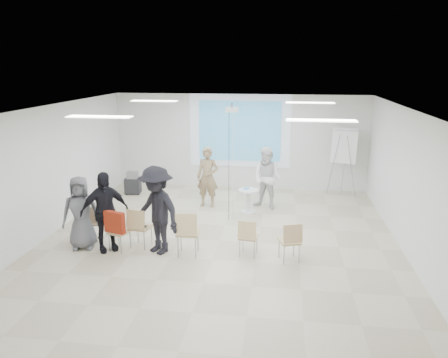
# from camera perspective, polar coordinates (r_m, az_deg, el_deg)

# --- Properties ---
(floor) EXTENTS (8.00, 9.00, 0.10)m
(floor) POSITION_cam_1_polar(r_m,az_deg,el_deg) (10.08, -0.62, -8.33)
(floor) COLOR beige
(floor) RESTS_ON ground
(ceiling) EXTENTS (8.00, 9.00, 0.10)m
(ceiling) POSITION_cam_1_polar(r_m,az_deg,el_deg) (9.30, -0.67, 9.51)
(ceiling) COLOR white
(ceiling) RESTS_ON wall_back
(wall_back) EXTENTS (8.00, 0.10, 3.00)m
(wall_back) POSITION_cam_1_polar(r_m,az_deg,el_deg) (13.99, 2.08, 4.90)
(wall_back) COLOR silver
(wall_back) RESTS_ON floor
(wall_left) EXTENTS (0.10, 9.00, 3.00)m
(wall_left) POSITION_cam_1_polar(r_m,az_deg,el_deg) (10.91, -22.20, 0.94)
(wall_left) COLOR silver
(wall_left) RESTS_ON floor
(wall_right) EXTENTS (0.10, 9.00, 3.00)m
(wall_right) POSITION_cam_1_polar(r_m,az_deg,el_deg) (9.85, 23.36, -0.59)
(wall_right) COLOR silver
(wall_right) RESTS_ON floor
(projection_halo) EXTENTS (3.20, 0.01, 2.30)m
(projection_halo) POSITION_cam_1_polar(r_m,az_deg,el_deg) (13.87, 2.07, 6.28)
(projection_halo) COLOR silver
(projection_halo) RESTS_ON wall_back
(projection_image) EXTENTS (2.60, 0.01, 1.90)m
(projection_image) POSITION_cam_1_polar(r_m,az_deg,el_deg) (13.85, 2.06, 6.27)
(projection_image) COLOR #3792BD
(projection_image) RESTS_ON wall_back
(pedestal_table) EXTENTS (0.65, 0.65, 0.66)m
(pedestal_table) POSITION_cam_1_polar(r_m,az_deg,el_deg) (11.79, 3.16, -2.69)
(pedestal_table) COLOR white
(pedestal_table) RESTS_ON floor
(player_left) EXTENTS (0.75, 0.55, 1.92)m
(player_left) POSITION_cam_1_polar(r_m,az_deg,el_deg) (12.15, -2.16, 0.76)
(player_left) COLOR #947B5B
(player_left) RESTS_ON floor
(player_right) EXTENTS (1.14, 1.04, 1.91)m
(player_right) POSITION_cam_1_polar(r_m,az_deg,el_deg) (12.03, 5.67, 0.52)
(player_right) COLOR white
(player_right) RESTS_ON floor
(controller_left) EXTENTS (0.05, 0.11, 0.04)m
(controller_left) POSITION_cam_1_polar(r_m,az_deg,el_deg) (12.29, -1.14, 2.39)
(controller_left) COLOR silver
(controller_left) RESTS_ON player_left
(controller_right) EXTENTS (0.08, 0.12, 0.04)m
(controller_right) POSITION_cam_1_polar(r_m,az_deg,el_deg) (12.20, 4.91, 2.35)
(controller_right) COLOR silver
(controller_right) RESTS_ON player_right
(chair_far_left) EXTENTS (0.46, 0.49, 0.85)m
(chair_far_left) POSITION_cam_1_polar(r_m,az_deg,el_deg) (10.29, -16.46, -5.18)
(chair_far_left) COLOR tan
(chair_far_left) RESTS_ON floor
(chair_left_mid) EXTENTS (0.50, 0.52, 0.83)m
(chair_left_mid) POSITION_cam_1_polar(r_m,az_deg,el_deg) (9.62, -13.82, -6.46)
(chair_left_mid) COLOR tan
(chair_left_mid) RESTS_ON floor
(chair_left_inner) EXTENTS (0.49, 0.52, 0.90)m
(chair_left_inner) POSITION_cam_1_polar(r_m,az_deg,el_deg) (9.68, -11.09, -5.90)
(chair_left_inner) COLOR tan
(chair_left_inner) RESTS_ON floor
(chair_center) EXTENTS (0.48, 0.52, 0.97)m
(chair_center) POSITION_cam_1_polar(r_m,az_deg,el_deg) (9.13, -4.82, -6.68)
(chair_center) COLOR tan
(chair_center) RESTS_ON floor
(chair_right_inner) EXTENTS (0.43, 0.45, 0.81)m
(chair_right_inner) POSITION_cam_1_polar(r_m,az_deg,el_deg) (9.12, 3.15, -7.32)
(chair_right_inner) COLOR tan
(chair_right_inner) RESTS_ON floor
(chair_right_far) EXTENTS (0.51, 0.53, 0.85)m
(chair_right_far) POSITION_cam_1_polar(r_m,az_deg,el_deg) (8.95, 8.71, -7.77)
(chair_right_far) COLOR tan
(chair_right_far) RESTS_ON floor
(red_jacket) EXTENTS (0.49, 0.25, 0.46)m
(red_jacket) POSITION_cam_1_polar(r_m,az_deg,el_deg) (9.40, -14.11, -5.49)
(red_jacket) COLOR maroon
(red_jacket) RESTS_ON chair_left_mid
(laptop) EXTENTS (0.37, 0.30, 0.03)m
(laptop) POSITION_cam_1_polar(r_m,az_deg,el_deg) (9.78, -10.82, -5.98)
(laptop) COLOR black
(laptop) RESTS_ON chair_left_inner
(audience_left) EXTENTS (1.35, 1.25, 2.00)m
(audience_left) POSITION_cam_1_polar(r_m,az_deg,el_deg) (9.58, -15.38, -3.42)
(audience_left) COLOR black
(audience_left) RESTS_ON floor
(audience_mid) EXTENTS (1.57, 1.39, 2.14)m
(audience_mid) POSITION_cam_1_polar(r_m,az_deg,el_deg) (9.22, -8.80, -3.31)
(audience_mid) COLOR black
(audience_mid) RESTS_ON floor
(audience_outer) EXTENTS (1.00, 0.79, 1.80)m
(audience_outer) POSITION_cam_1_polar(r_m,az_deg,el_deg) (9.89, -18.24, -3.68)
(audience_outer) COLOR slate
(audience_outer) RESTS_ON floor
(flipchart_easel) EXTENTS (0.86, 0.67, 2.06)m
(flipchart_easel) POSITION_cam_1_polar(r_m,az_deg,el_deg) (13.53, 15.43, 4.10)
(flipchart_easel) COLOR #96999E
(flipchart_easel) RESTS_ON floor
(av_cart) EXTENTS (0.50, 0.42, 0.69)m
(av_cart) POSITION_cam_1_polar(r_m,az_deg,el_deg) (13.79, -11.82, -0.59)
(av_cart) COLOR black
(av_cart) RESTS_ON floor
(ceiling_projector) EXTENTS (0.30, 0.25, 3.00)m
(ceiling_projector) POSITION_cam_1_polar(r_m,az_deg,el_deg) (10.80, 1.03, 8.32)
(ceiling_projector) COLOR white
(ceiling_projector) RESTS_ON ceiling
(fluor_panel_nw) EXTENTS (1.20, 0.30, 0.02)m
(fluor_panel_nw) POSITION_cam_1_polar(r_m,az_deg,el_deg) (11.69, -9.09, 10.03)
(fluor_panel_nw) COLOR white
(fluor_panel_nw) RESTS_ON ceiling
(fluor_panel_ne) EXTENTS (1.20, 0.30, 0.02)m
(fluor_panel_ne) POSITION_cam_1_polar(r_m,az_deg,el_deg) (11.22, 11.18, 9.74)
(fluor_panel_ne) COLOR white
(fluor_panel_ne) RESTS_ON ceiling
(fluor_panel_sw) EXTENTS (1.20, 0.30, 0.02)m
(fluor_panel_sw) POSITION_cam_1_polar(r_m,az_deg,el_deg) (8.42, -15.95, 7.83)
(fluor_panel_sw) COLOR white
(fluor_panel_sw) RESTS_ON ceiling
(fluor_panel_se) EXTENTS (1.20, 0.30, 0.02)m
(fluor_panel_se) POSITION_cam_1_polar(r_m,az_deg,el_deg) (7.75, 12.57, 7.48)
(fluor_panel_se) COLOR white
(fluor_panel_se) RESTS_ON ceiling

